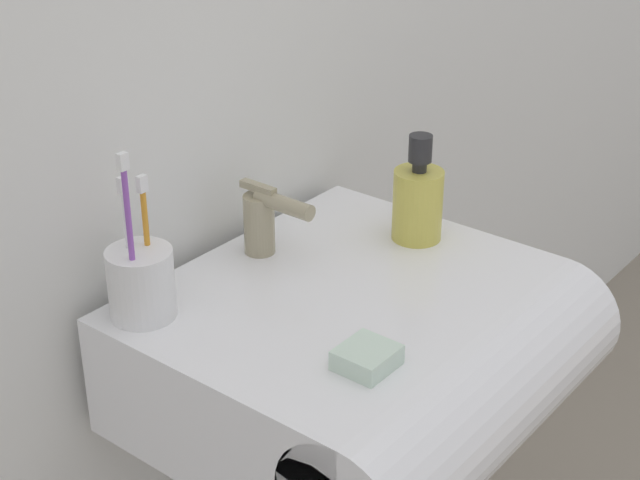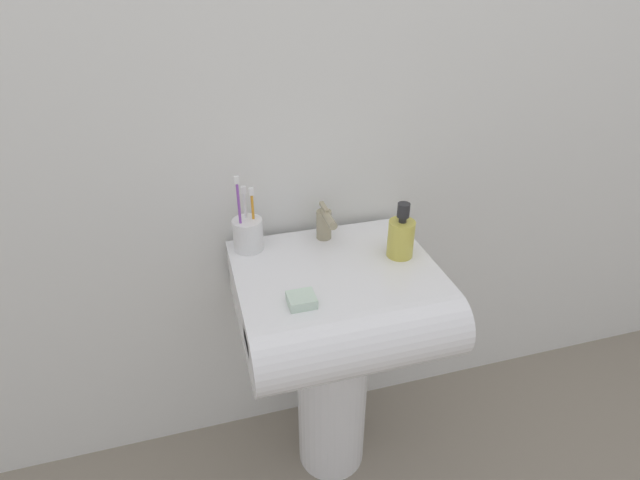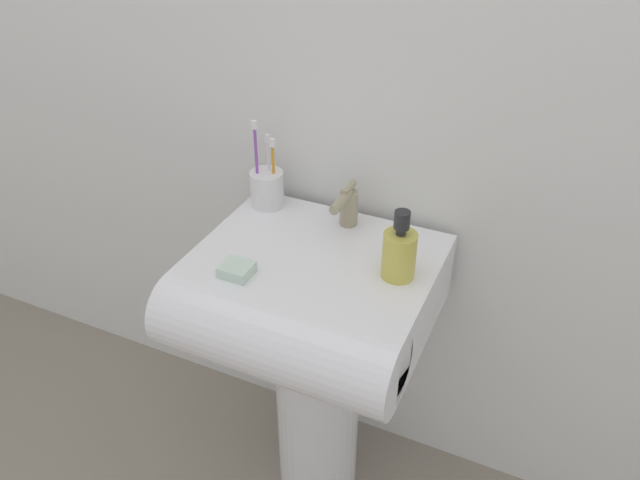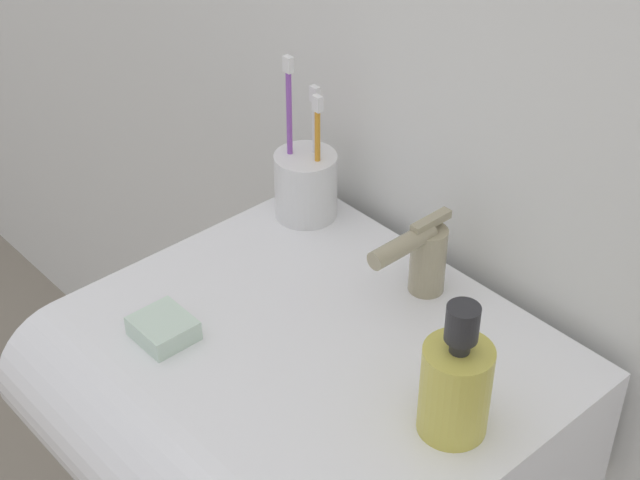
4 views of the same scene
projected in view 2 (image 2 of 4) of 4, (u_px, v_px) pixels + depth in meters
name	position (u px, v px, depth m)	size (l,w,h in m)	color
ground_plane	(331.00, 452.00, 1.67)	(6.00, 6.00, 0.00)	gray
wall_back	(309.00, 66.00, 1.26)	(5.00, 0.05, 2.40)	silver
sink_pedestal	(332.00, 391.00, 1.52)	(0.21, 0.21, 0.59)	white
sink_basin	(341.00, 304.00, 1.28)	(0.51, 0.48, 0.17)	white
faucet	(325.00, 223.00, 1.37)	(0.04, 0.12, 0.10)	tan
toothbrush_cup	(248.00, 233.00, 1.33)	(0.08, 0.08, 0.22)	white
soap_bottle	(401.00, 236.00, 1.30)	(0.07, 0.07, 0.15)	gold
bar_soap	(302.00, 300.00, 1.14)	(0.06, 0.06, 0.02)	silver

